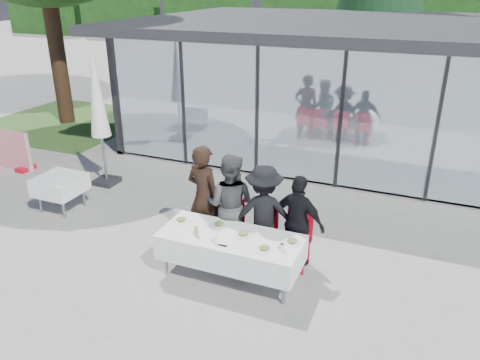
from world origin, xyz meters
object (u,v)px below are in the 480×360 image
plate_c (243,234)px  diner_a (204,197)px  diner_d (298,222)px  folded_eyeglasses (223,245)px  plate_a (181,220)px  juice_bottle (196,231)px  diner_chair_c (264,229)px  market_umbrella (98,104)px  diner_chair_b (231,223)px  plate_extra (265,249)px  spare_table_left (60,185)px  diner_chair_d (298,236)px  plate_d (293,242)px  diner_chair_a (205,218)px  diner_b (230,204)px  dining_table (231,247)px  diner_c (264,213)px  plate_b (219,224)px

plate_c → diner_a: bearing=147.0°
diner_d → folded_eyeglasses: diner_d is taller
plate_a → juice_bottle: 0.55m
diner_chair_c → market_umbrella: market_umbrella is taller
diner_a → diner_chair_b: 0.64m
diner_d → plate_extra: size_ratio=5.57×
spare_table_left → market_umbrella: bearing=89.8°
market_umbrella → diner_chair_d: bearing=-17.2°
diner_chair_b → folded_eyeglasses: diner_chair_b is taller
diner_chair_b → folded_eyeglasses: bearing=-72.4°
plate_d → plate_extra: same height
plate_extra → folded_eyeglasses: bearing=-167.9°
diner_chair_c → spare_table_left: (-4.49, 0.12, 0.02)m
plate_extra → diner_chair_d: bearing=75.2°
diner_chair_a → diner_chair_c: bearing=0.0°
juice_bottle → market_umbrella: size_ratio=0.05×
diner_b → diner_chair_c: size_ratio=1.86×
diner_chair_b → plate_d: diner_chair_b is taller
dining_table → plate_d: plate_d is taller
diner_chair_c → plate_d: bearing=-41.3°
dining_table → plate_d: (0.96, 0.15, 0.24)m
juice_bottle → spare_table_left: size_ratio=0.18×
plate_c → folded_eyeglasses: size_ratio=2.07×
diner_c → diner_chair_c: (-0.00, 0.02, -0.31)m
diner_chair_c → folded_eyeglasses: (-0.27, -1.08, 0.22)m
diner_chair_c → folded_eyeglasses: 1.13m
diner_chair_a → diner_chair_b: bearing=0.0°
plate_extra → folded_eyeglasses: 0.64m
diner_chair_a → plate_b: bearing=-45.3°
diner_c → folded_eyeglasses: 1.09m
plate_b → plate_d: bearing=-3.2°
diner_chair_b → juice_bottle: (-0.17, -0.95, 0.29)m
diner_a → spare_table_left: diner_a is taller
diner_d → folded_eyeglasses: size_ratio=11.51×
diner_chair_a → diner_b: (0.49, -0.02, 0.37)m
juice_bottle → diner_chair_a: bearing=108.9°
plate_c → plate_extra: 0.52m
plate_a → plate_extra: same height
diner_b → market_umbrella: market_umbrella is taller
diner_chair_a → plate_c: (1.00, -0.67, 0.24)m
diner_a → market_umbrella: 3.87m
diner_d → plate_d: diner_d is taller
diner_chair_a → plate_extra: (1.45, -0.94, 0.24)m
diner_chair_d → juice_bottle: diner_chair_d is taller
diner_chair_a → juice_bottle: diner_chair_a is taller
diner_a → plate_extra: (1.45, -0.92, -0.18)m
diner_b → diner_chair_c: 0.71m
plate_extra → dining_table: bearing=162.9°
plate_a → juice_bottle: bearing=-35.6°
folded_eyeglasses → diner_chair_b: bearing=107.6°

